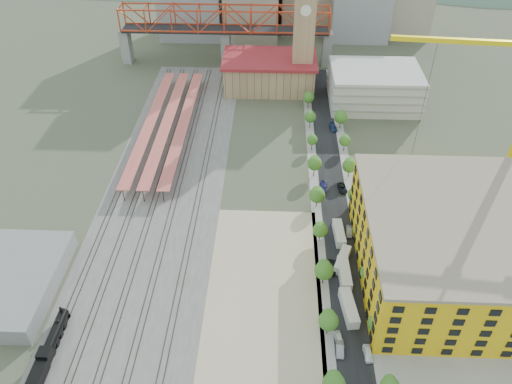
{
  "coord_description": "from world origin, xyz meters",
  "views": [
    {
      "loc": [
        -2.69,
        -109.14,
        95.35
      ],
      "look_at": [
        -7.12,
        -1.62,
        10.0
      ],
      "focal_mm": 35.0,
      "sensor_mm": 36.0,
      "label": 1
    }
  ],
  "objects_px": {
    "locomotive": "(51,345)",
    "site_trailer_c": "(342,260)",
    "clock_tower": "(305,21)",
    "site_trailer_d": "(339,233)",
    "car_0": "(339,339)",
    "site_trailer_a": "(349,308)",
    "construction_building": "(454,246)",
    "site_trailer_b": "(344,274)"
  },
  "relations": [
    {
      "from": "locomotive",
      "to": "site_trailer_b",
      "type": "xyz_separation_m",
      "value": [
        66.0,
        23.86,
        -0.5
      ]
    },
    {
      "from": "clock_tower",
      "to": "site_trailer_d",
      "type": "xyz_separation_m",
      "value": [
        8.0,
        -88.04,
        -27.4
      ]
    },
    {
      "from": "site_trailer_d",
      "to": "site_trailer_c",
      "type": "bearing_deg",
      "value": -93.28
    },
    {
      "from": "site_trailer_b",
      "to": "locomotive",
      "type": "bearing_deg",
      "value": -161.82
    },
    {
      "from": "clock_tower",
      "to": "site_trailer_b",
      "type": "relative_size",
      "value": 5.12
    },
    {
      "from": "locomotive",
      "to": "site_trailer_d",
      "type": "height_order",
      "value": "locomotive"
    },
    {
      "from": "site_trailer_d",
      "to": "car_0",
      "type": "bearing_deg",
      "value": -98.34
    },
    {
      "from": "site_trailer_d",
      "to": "locomotive",
      "type": "bearing_deg",
      "value": -152.91
    },
    {
      "from": "site_trailer_a",
      "to": "site_trailer_d",
      "type": "distance_m",
      "value": 25.6
    },
    {
      "from": "clock_tower",
      "to": "construction_building",
      "type": "height_order",
      "value": "clock_tower"
    },
    {
      "from": "locomotive",
      "to": "site_trailer_c",
      "type": "distance_m",
      "value": 71.98
    },
    {
      "from": "locomotive",
      "to": "site_trailer_a",
      "type": "bearing_deg",
      "value": 11.21
    },
    {
      "from": "clock_tower",
      "to": "locomotive",
      "type": "relative_size",
      "value": 2.57
    },
    {
      "from": "site_trailer_b",
      "to": "site_trailer_a",
      "type": "bearing_deg",
      "value": -91.7
    },
    {
      "from": "clock_tower",
      "to": "locomotive",
      "type": "xyz_separation_m",
      "value": [
        -58.0,
        -126.72,
        -26.81
      ]
    },
    {
      "from": "clock_tower",
      "to": "site_trailer_d",
      "type": "height_order",
      "value": "clock_tower"
    },
    {
      "from": "site_trailer_c",
      "to": "site_trailer_b",
      "type": "bearing_deg",
      "value": -70.17
    },
    {
      "from": "site_trailer_a",
      "to": "site_trailer_d",
      "type": "bearing_deg",
      "value": 82.69
    },
    {
      "from": "site_trailer_b",
      "to": "site_trailer_d",
      "type": "relative_size",
      "value": 1.07
    },
    {
      "from": "site_trailer_a",
      "to": "car_0",
      "type": "bearing_deg",
      "value": -117.28
    },
    {
      "from": "site_trailer_b",
      "to": "car_0",
      "type": "distance_m",
      "value": 19.28
    },
    {
      "from": "site_trailer_a",
      "to": "site_trailer_d",
      "type": "height_order",
      "value": "site_trailer_a"
    },
    {
      "from": "locomotive",
      "to": "site_trailer_c",
      "type": "xyz_separation_m",
      "value": [
        66.0,
        28.73,
        -0.63
      ]
    },
    {
      "from": "site_trailer_a",
      "to": "site_trailer_d",
      "type": "relative_size",
      "value": 1.09
    },
    {
      "from": "construction_building",
      "to": "site_trailer_d",
      "type": "xyz_separation_m",
      "value": [
        -26.0,
        11.96,
        -8.11
      ]
    },
    {
      "from": "construction_building",
      "to": "site_trailer_b",
      "type": "height_order",
      "value": "construction_building"
    },
    {
      "from": "construction_building",
      "to": "locomotive",
      "type": "height_order",
      "value": "construction_building"
    },
    {
      "from": "site_trailer_a",
      "to": "clock_tower",
      "type": "bearing_deg",
      "value": 86.72
    },
    {
      "from": "locomotive",
      "to": "site_trailer_c",
      "type": "bearing_deg",
      "value": 23.52
    },
    {
      "from": "clock_tower",
      "to": "car_0",
      "type": "distance_m",
      "value": 125.16
    },
    {
      "from": "construction_building",
      "to": "site_trailer_a",
      "type": "distance_m",
      "value": 30.43
    },
    {
      "from": "site_trailer_d",
      "to": "car_0",
      "type": "relative_size",
      "value": 2.2
    },
    {
      "from": "site_trailer_b",
      "to": "construction_building",
      "type": "bearing_deg",
      "value": 4.59
    },
    {
      "from": "site_trailer_c",
      "to": "site_trailer_d",
      "type": "height_order",
      "value": "site_trailer_d"
    },
    {
      "from": "clock_tower",
      "to": "site_trailer_b",
      "type": "distance_m",
      "value": 106.72
    },
    {
      "from": "construction_building",
      "to": "locomotive",
      "type": "distance_m",
      "value": 96.1
    },
    {
      "from": "site_trailer_c",
      "to": "car_0",
      "type": "relative_size",
      "value": 2.12
    },
    {
      "from": "construction_building",
      "to": "site_trailer_a",
      "type": "height_order",
      "value": "construction_building"
    },
    {
      "from": "car_0",
      "to": "construction_building",
      "type": "bearing_deg",
      "value": 28.23
    },
    {
      "from": "construction_building",
      "to": "car_0",
      "type": "distance_m",
      "value": 37.36
    },
    {
      "from": "construction_building",
      "to": "site_trailer_c",
      "type": "height_order",
      "value": "construction_building"
    },
    {
      "from": "site_trailer_b",
      "to": "clock_tower",
      "type": "bearing_deg",
      "value": 92.75
    }
  ]
}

